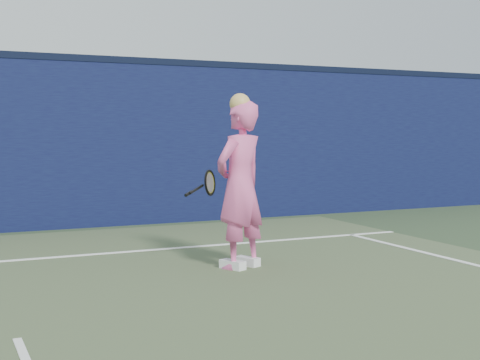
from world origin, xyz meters
name	(u,v)px	position (x,y,z in m)	size (l,w,h in m)	color
player	(240,185)	(2.45, 2.61, 0.89)	(0.76, 0.66, 1.85)	#E85A9D
racket	(208,184)	(2.25, 3.02, 0.88)	(0.49, 0.33, 0.30)	black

